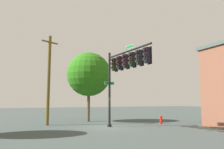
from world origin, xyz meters
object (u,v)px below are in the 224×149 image
object	(u,v)px
fire_hydrant	(161,120)
tree_near	(89,74)
signal_pole_assembly	(125,66)
utility_pole	(49,78)

from	to	relation	value
fire_hydrant	tree_near	distance (m)	9.15
tree_near	signal_pole_assembly	bearing A→B (deg)	2.90
utility_pole	fire_hydrant	world-z (taller)	utility_pole
utility_pole	tree_near	xyz separation A→B (m)	(-2.08, 4.62, 0.84)
signal_pole_assembly	fire_hydrant	distance (m)	7.45
signal_pole_assembly	fire_hydrant	world-z (taller)	signal_pole_assembly
signal_pole_assembly	fire_hydrant	size ratio (longest dim) A/B	7.88
signal_pole_assembly	tree_near	world-z (taller)	tree_near
utility_pole	fire_hydrant	bearing A→B (deg)	72.23
utility_pole	tree_near	size ratio (longest dim) A/B	1.11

